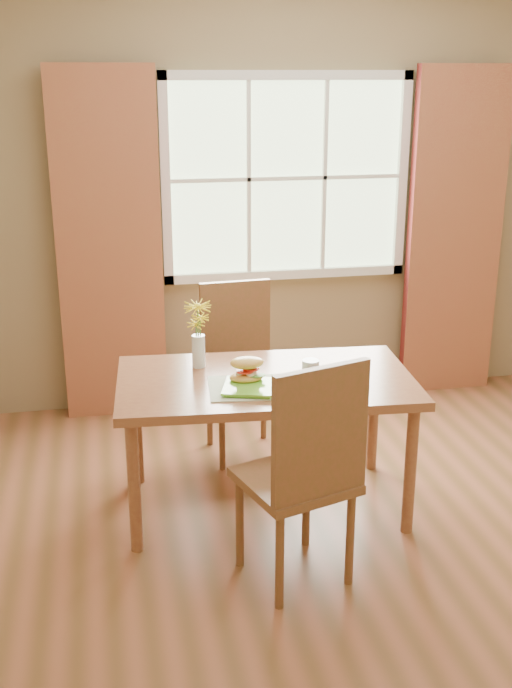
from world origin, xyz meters
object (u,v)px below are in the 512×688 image
object	(u,v)px
chair_far	(240,361)
water_glass	(310,373)
croissant_sandwich	(247,370)
flower_vase	(198,328)
dining_table	(266,392)
chair_near	(307,467)

from	to	relation	value
chair_far	water_glass	size ratio (longest dim) A/B	8.08
croissant_sandwich	flower_vase	world-z (taller)	flower_vase
chair_far	croissant_sandwich	distance (m)	0.82
dining_table	flower_vase	size ratio (longest dim) A/B	4.36
chair_near	chair_far	world-z (taller)	chair_near
dining_table	chair_near	world-z (taller)	chair_near
chair_near	croissant_sandwich	size ratio (longest dim) A/B	6.03
chair_far	water_glass	xyz separation A→B (m)	(0.20, -0.83, 0.22)
chair_near	water_glass	bearing A→B (deg)	56.28
chair_near	chair_far	size ratio (longest dim) A/B	1.05
chair_near	flower_vase	bearing A→B (deg)	91.89
water_glass	chair_near	bearing A→B (deg)	-105.99
chair_near	flower_vase	distance (m)	1.05
dining_table	chair_far	bearing A→B (deg)	94.52
chair_far	flower_vase	size ratio (longest dim) A/B	2.89
chair_far	croissant_sandwich	bearing A→B (deg)	-101.53
water_glass	croissant_sandwich	bearing A→B (deg)	170.61
chair_far	croissant_sandwich	size ratio (longest dim) A/B	5.73
croissant_sandwich	flower_vase	distance (m)	0.38
croissant_sandwich	flower_vase	size ratio (longest dim) A/B	0.50
dining_table	flower_vase	xyz separation A→B (m)	(-0.30, 0.22, 0.28)
chair_near	chair_far	distance (m)	1.41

